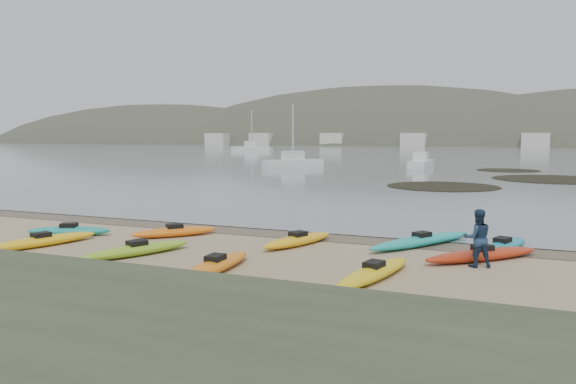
% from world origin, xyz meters
% --- Properties ---
extents(ground, '(600.00, 600.00, 0.00)m').
position_xyz_m(ground, '(0.00, 0.00, 0.00)').
color(ground, tan).
rests_on(ground, ground).
extents(wet_sand, '(60.00, 60.00, 0.00)m').
position_xyz_m(wet_sand, '(0.00, -0.30, 0.00)').
color(wet_sand, brown).
rests_on(wet_sand, ground).
extents(water, '(1200.00, 1200.00, 0.00)m').
position_xyz_m(water, '(0.00, 300.00, 0.01)').
color(water, slate).
rests_on(water, ground).
extents(kayaks, '(25.15, 9.71, 0.34)m').
position_xyz_m(kayaks, '(1.04, -3.49, 0.17)').
color(kayaks, yellow).
rests_on(kayaks, ground).
extents(person_east, '(0.95, 0.85, 1.61)m').
position_xyz_m(person_east, '(7.02, -3.19, 0.81)').
color(person_east, navy).
rests_on(person_east, ground).
extents(kelp_mats, '(16.20, 27.22, 0.04)m').
position_xyz_m(kelp_mats, '(7.39, 29.45, 0.03)').
color(kelp_mats, black).
rests_on(kelp_mats, water).
extents(moored_boats, '(92.90, 87.96, 1.22)m').
position_xyz_m(moored_boats, '(4.61, 77.21, 0.56)').
color(moored_boats, silver).
rests_on(moored_boats, ground).
extents(far_town, '(199.00, 5.00, 4.00)m').
position_xyz_m(far_town, '(6.00, 145.00, 2.00)').
color(far_town, beige).
rests_on(far_town, ground).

